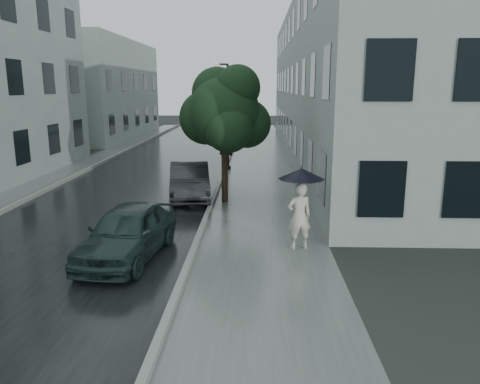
{
  "coord_description": "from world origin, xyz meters",
  "views": [
    {
      "loc": [
        0.03,
        -10.51,
        4.2
      ],
      "look_at": [
        -0.42,
        2.35,
        1.3
      ],
      "focal_mm": 35.0,
      "sensor_mm": 36.0,
      "label": 1
    }
  ],
  "objects_px": {
    "pedestrian": "(299,216)",
    "car_far": "(190,180)",
    "street_tree": "(224,112)",
    "lamp_post": "(225,109)",
    "car_near": "(128,232)"
  },
  "relations": [
    {
      "from": "pedestrian",
      "to": "street_tree",
      "type": "height_order",
      "value": "street_tree"
    },
    {
      "from": "lamp_post",
      "to": "car_near",
      "type": "xyz_separation_m",
      "value": [
        -1.58,
        -12.9,
        -2.4
      ]
    },
    {
      "from": "car_far",
      "to": "pedestrian",
      "type": "bearing_deg",
      "value": -65.67
    },
    {
      "from": "street_tree",
      "to": "car_far",
      "type": "relative_size",
      "value": 1.2
    },
    {
      "from": "pedestrian",
      "to": "street_tree",
      "type": "distance_m",
      "value": 6.15
    },
    {
      "from": "pedestrian",
      "to": "car_near",
      "type": "xyz_separation_m",
      "value": [
        -4.32,
        -0.83,
        -0.21
      ]
    },
    {
      "from": "pedestrian",
      "to": "car_far",
      "type": "distance_m",
      "value": 6.8
    },
    {
      "from": "lamp_post",
      "to": "car_far",
      "type": "height_order",
      "value": "lamp_post"
    },
    {
      "from": "car_near",
      "to": "pedestrian",
      "type": "bearing_deg",
      "value": 17.94
    },
    {
      "from": "pedestrian",
      "to": "car_near",
      "type": "bearing_deg",
      "value": -3.64
    },
    {
      "from": "pedestrian",
      "to": "car_far",
      "type": "bearing_deg",
      "value": -71.61
    },
    {
      "from": "pedestrian",
      "to": "car_near",
      "type": "height_order",
      "value": "pedestrian"
    },
    {
      "from": "street_tree",
      "to": "car_far",
      "type": "bearing_deg",
      "value": 158.68
    },
    {
      "from": "car_far",
      "to": "lamp_post",
      "type": "bearing_deg",
      "value": 72.85
    },
    {
      "from": "lamp_post",
      "to": "car_near",
      "type": "relative_size",
      "value": 1.37
    }
  ]
}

